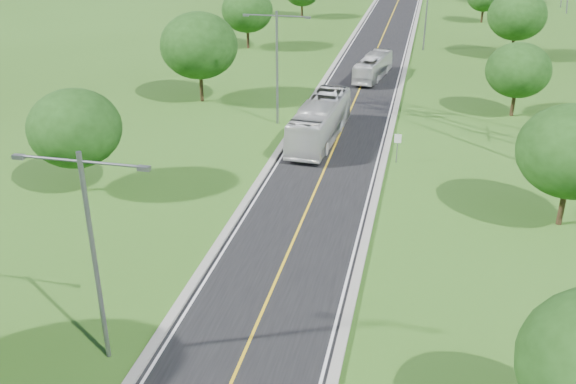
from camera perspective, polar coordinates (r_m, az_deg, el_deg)
name	(u,v)px	position (r m, az deg, el deg)	size (l,w,h in m)	color
ground	(362,83)	(71.89, 6.62, 9.56)	(260.00, 260.00, 0.00)	#2E5317
road	(368,70)	(77.65, 7.14, 10.74)	(8.00, 150.00, 0.06)	black
curb_left	(333,67)	(78.13, 3.99, 11.02)	(0.50, 150.00, 0.22)	gray
curb_right	(405,71)	(77.36, 10.32, 10.54)	(0.50, 150.00, 0.22)	gray
speed_limit_sign	(398,143)	(50.13, 9.71, 4.28)	(0.55, 0.09, 2.40)	slate
streetlight_near_left	(92,242)	(28.00, -17.03, -4.30)	(5.90, 0.25, 10.00)	slate
streetlight_mid_left	(277,59)	(57.03, -0.99, 11.77)	(5.90, 0.25, 10.00)	slate
streetlight_far_right	(427,4)	(87.92, 12.27, 16.01)	(5.90, 0.25, 10.00)	slate
tree_lb	(75,128)	(45.90, -18.42, 5.40)	(6.30, 6.30, 7.33)	black
tree_lc	(199,46)	(64.37, -7.92, 12.77)	(7.56, 7.56, 8.79)	black
tree_ld	(247,10)	(87.50, -3.65, 15.81)	(6.72, 6.72, 7.82)	black
tree_rb	(573,151)	(42.39, 24.01, 3.31)	(6.72, 6.72, 7.82)	black
tree_rc	(518,70)	(63.20, 19.78, 10.15)	(5.88, 5.88, 6.84)	black
tree_rd	(517,15)	(86.62, 19.70, 14.56)	(7.14, 7.14, 8.30)	black
bus_outbound	(373,67)	(73.45, 7.57, 10.96)	(2.20, 9.40, 2.62)	beige
bus_inbound	(320,121)	(53.99, 2.86, 6.33)	(2.85, 12.19, 3.40)	silver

